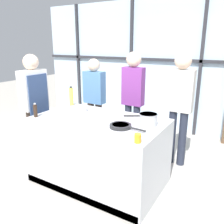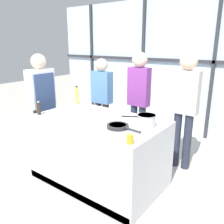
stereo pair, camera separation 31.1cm
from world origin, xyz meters
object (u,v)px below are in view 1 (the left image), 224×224
(white_plate, at_px, (71,115))
(saucepan, at_px, (148,119))
(mixing_bowl, at_px, (80,109))
(spectator_far_left, at_px, (94,96))
(spectator_center_right, at_px, (180,101))
(juice_glass_near, at_px, (138,138))
(spectator_center_left, at_px, (133,95))
(frying_pan, at_px, (121,126))
(chef, at_px, (35,102))
(pepper_grinder, at_px, (35,111))
(oil_bottle, at_px, (71,96))

(white_plate, bearing_deg, saucepan, 10.23)
(saucepan, bearing_deg, mixing_bowl, 176.84)
(spectator_far_left, relative_size, mixing_bowl, 6.96)
(spectator_far_left, xyz_separation_m, spectator_center_right, (1.58, 0.00, 0.11))
(spectator_center_right, xyz_separation_m, juice_glass_near, (-0.01, -1.48, -0.08))
(spectator_center_left, bearing_deg, saucepan, 125.35)
(spectator_center_left, bearing_deg, spectator_far_left, -0.00)
(spectator_center_right, relative_size, saucepan, 4.68)
(mixing_bowl, bearing_deg, frying_pan, -19.61)
(chef, relative_size, frying_pan, 3.65)
(chef, distance_m, juice_glass_near, 2.11)
(mixing_bowl, height_order, pepper_grinder, pepper_grinder)
(frying_pan, bearing_deg, mixing_bowl, 160.39)
(frying_pan, bearing_deg, juice_glass_near, -39.73)
(saucepan, bearing_deg, spectator_center_right, 82.11)
(spectator_far_left, distance_m, mixing_bowl, 0.94)
(pepper_grinder, bearing_deg, oil_bottle, 89.23)
(spectator_center_left, xyz_separation_m, white_plate, (-0.41, -1.13, -0.12))
(chef, bearing_deg, spectator_far_left, 154.18)
(spectator_center_left, distance_m, juice_glass_near, 1.67)
(spectator_center_left, distance_m, pepper_grinder, 1.61)
(spectator_far_left, height_order, mixing_bowl, spectator_far_left)
(spectator_far_left, height_order, oil_bottle, spectator_far_left)
(frying_pan, height_order, mixing_bowl, mixing_bowl)
(saucepan, bearing_deg, spectator_center_left, 125.35)
(white_plate, bearing_deg, frying_pan, -3.87)
(saucepan, distance_m, mixing_bowl, 1.11)
(white_plate, relative_size, juice_glass_near, 2.40)
(oil_bottle, bearing_deg, pepper_grinder, -90.77)
(mixing_bowl, height_order, oil_bottle, oil_bottle)
(oil_bottle, distance_m, juice_glass_near, 1.76)
(chef, relative_size, pepper_grinder, 8.72)
(pepper_grinder, bearing_deg, white_plate, 36.12)
(chef, distance_m, white_plate, 0.87)
(oil_bottle, height_order, juice_glass_near, oil_bottle)
(spectator_center_left, xyz_separation_m, juice_glass_near, (0.78, -1.48, -0.08))
(white_plate, height_order, oil_bottle, oil_bottle)
(spectator_far_left, relative_size, saucepan, 4.29)
(spectator_center_left, height_order, frying_pan, spectator_center_left)
(spectator_far_left, bearing_deg, saucepan, 147.29)
(spectator_center_right, bearing_deg, chef, 25.62)
(white_plate, height_order, mixing_bowl, mixing_bowl)
(chef, height_order, oil_bottle, chef)
(saucepan, xyz_separation_m, white_plate, (-1.07, -0.19, -0.07))
(juice_glass_near, bearing_deg, white_plate, 163.42)
(spectator_far_left, xyz_separation_m, pepper_grinder, (0.00, -1.40, 0.07))
(frying_pan, height_order, oil_bottle, oil_bottle)
(frying_pan, height_order, saucepan, saucepan)
(mixing_bowl, distance_m, pepper_grinder, 0.63)
(spectator_far_left, bearing_deg, spectator_center_left, 180.00)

